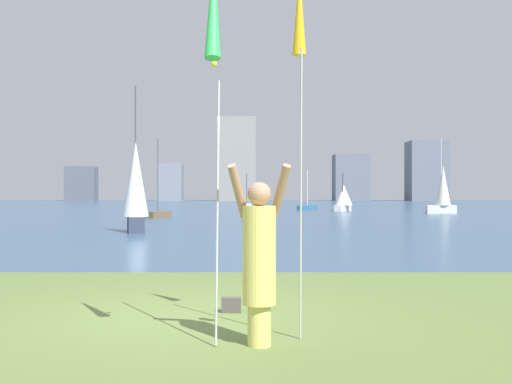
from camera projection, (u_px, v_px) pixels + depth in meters
name	position (u px, v px, depth m)	size (l,w,h in m)	color
ground	(245.00, 209.00, 58.65)	(120.00, 138.00, 0.12)	#5B7038
person	(259.00, 256.00, 6.27)	(0.71, 0.53, 1.95)	#D8CC66
kite_flag_left	(213.00, 12.00, 5.87)	(0.16, 1.08, 4.15)	#B2B2B7
kite_flag_right	(299.00, 25.00, 6.66)	(0.16, 0.43, 4.17)	#B2B2B7
bag	(231.00, 305.00, 8.00)	(0.26, 0.13, 0.21)	#4C4742
sailboat_0	(135.00, 188.00, 24.18)	(1.29, 2.21, 6.07)	#333D51
sailboat_1	(343.00, 197.00, 52.35)	(2.10, 3.06, 3.36)	white
sailboat_2	(442.00, 191.00, 45.37)	(2.27, 1.20, 5.83)	silver
sailboat_3	(307.00, 207.00, 55.05)	(2.12, 2.69, 3.77)	#2D6084
sailboat_4	(158.00, 213.00, 38.93)	(1.65, 1.99, 5.23)	brown
sailboat_5	(246.00, 206.00, 60.09)	(1.06, 2.45, 3.60)	silver
skyline_tower_0	(81.00, 184.00, 114.69)	(5.80, 3.34, 6.72)	#565B66
skyline_tower_1	(170.00, 182.00, 116.23)	(4.72, 4.21, 7.34)	gray
skyline_tower_2	(237.00, 159.00, 117.59)	(7.55, 6.65, 16.59)	gray
skyline_tower_3	(350.00, 178.00, 119.64)	(6.95, 5.97, 9.34)	slate
skyline_tower_4	(426.00, 171.00, 115.53)	(7.35, 5.86, 11.71)	slate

